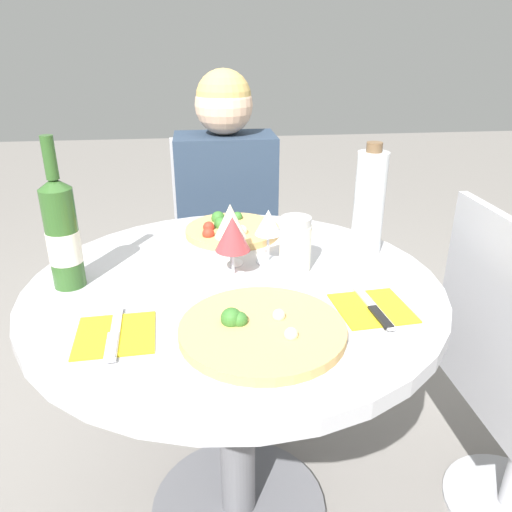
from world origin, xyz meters
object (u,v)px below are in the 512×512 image
object	(u,v)px
seated_diner	(229,250)
wine_bottle	(62,234)
chair_behind_diner	(227,259)
dining_table	(236,341)
pizza_large	(261,329)
tall_carafe	(369,203)

from	to	relation	value
seated_diner	wine_bottle	bearing A→B (deg)	58.57
chair_behind_diner	wine_bottle	distance (m)	1.01
dining_table	seated_diner	xyz separation A→B (m)	(0.03, 0.69, -0.05)
pizza_large	wine_bottle	xyz separation A→B (m)	(-0.41, 0.26, 0.12)
seated_diner	tall_carafe	distance (m)	0.74
dining_table	chair_behind_diner	size ratio (longest dim) A/B	1.05
tall_carafe	pizza_large	bearing A→B (deg)	-131.50
chair_behind_diner	wine_bottle	size ratio (longest dim) A/B	2.67
wine_bottle	tall_carafe	xyz separation A→B (m)	(0.74, 0.11, 0.01)
chair_behind_diner	dining_table	bearing A→B (deg)	88.06
dining_table	wine_bottle	bearing A→B (deg)	176.06
chair_behind_diner	seated_diner	world-z (taller)	seated_diner
dining_table	pizza_large	xyz separation A→B (m)	(0.03, -0.23, 0.18)
dining_table	tall_carafe	size ratio (longest dim) A/B	3.32
dining_table	wine_bottle	world-z (taller)	wine_bottle
wine_bottle	tall_carafe	world-z (taller)	wine_bottle
dining_table	wine_bottle	distance (m)	0.48
pizza_large	wine_bottle	world-z (taller)	wine_bottle
tall_carafe	chair_behind_diner	bearing A→B (deg)	115.23
pizza_large	tall_carafe	bearing A→B (deg)	48.50
chair_behind_diner	tall_carafe	size ratio (longest dim) A/B	3.15
chair_behind_diner	pizza_large	world-z (taller)	chair_behind_diner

